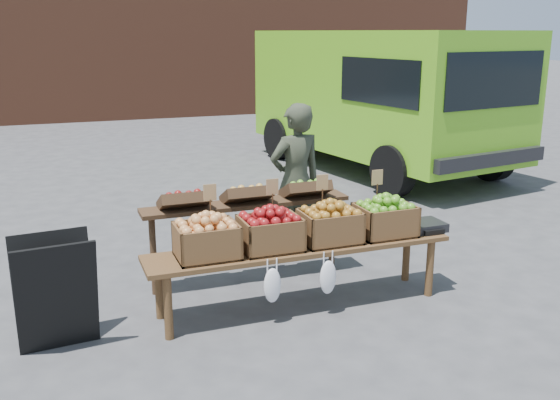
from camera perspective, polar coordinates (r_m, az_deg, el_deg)
name	(u,v)px	position (r m, az deg, el deg)	size (l,w,h in m)	color
ground	(203,333)	(5.20, -7.06, -11.94)	(80.00, 80.00, 0.00)	#464649
delivery_van	(379,101)	(11.06, 9.05, 8.89)	(2.43, 5.30, 2.37)	#62B41B
vendor	(296,181)	(6.59, 1.44, 1.72)	(0.60, 0.40, 1.65)	#323829
chalkboard_sign	(55,292)	(5.06, -19.85, -7.96)	(0.59, 0.33, 0.90)	black
back_table	(247,230)	(5.98, -3.03, -2.76)	(2.10, 0.44, 1.04)	#3C2818
display_bench	(300,276)	(5.50, 1.84, -6.97)	(2.70, 0.56, 0.57)	#52361D
crate_golden_apples	(207,241)	(5.11, -6.71, -3.73)	(0.50, 0.40, 0.28)	gold
crate_russet_pears	(270,233)	(5.26, -0.89, -3.08)	(0.50, 0.40, 0.28)	maroon
crate_red_apples	(330,227)	(5.46, 4.55, -2.44)	(0.50, 0.40, 0.28)	#AA6C20
crate_green_apples	(385,220)	(5.71, 9.56, -1.82)	(0.50, 0.40, 0.28)	#477720
weighing_scale	(424,226)	(5.96, 13.07, -2.30)	(0.34, 0.30, 0.08)	black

